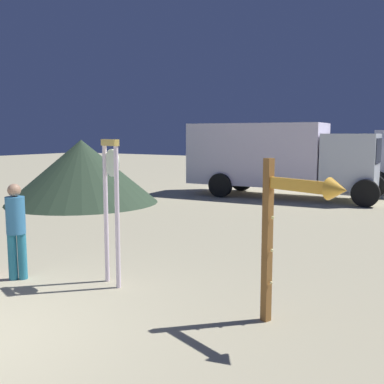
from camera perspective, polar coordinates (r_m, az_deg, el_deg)
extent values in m
cylinder|color=white|center=(7.35, -10.75, -2.80)|extent=(0.07, 0.07, 2.19)
cylinder|color=white|center=(7.01, -9.37, -3.26)|extent=(0.07, 0.07, 2.19)
cube|color=#F0CA5F|center=(7.07, -10.28, 6.13)|extent=(0.47, 0.25, 0.10)
cylinder|color=#DFF4D1|center=(7.09, -10.01, 3.62)|extent=(0.41, 0.19, 0.42)
cube|color=black|center=(7.10, -9.83, 3.63)|extent=(0.03, 0.02, 0.10)
cube|color=black|center=(7.10, -9.83, 3.63)|extent=(0.05, 0.03, 0.16)
cube|color=#8F5E2D|center=(5.78, 9.43, -6.10)|extent=(0.13, 0.13, 2.07)
cube|color=#F7AE35|center=(5.35, 13.29, 0.82)|extent=(0.81, 0.34, 0.14)
cone|color=#F7AE35|center=(5.04, 17.88, 0.28)|extent=(0.29, 0.31, 0.25)
sphere|color=#FEE18A|center=(5.87, 9.91, -11.16)|extent=(0.04, 0.04, 0.04)
sphere|color=#FFEC90|center=(5.75, 10.00, -7.24)|extent=(0.04, 0.04, 0.04)
sphere|color=#F5EB8B|center=(5.66, 10.09, -3.17)|extent=(0.04, 0.04, 0.04)
sphere|color=#F7E38D|center=(5.60, 10.19, 1.00)|extent=(0.04, 0.04, 0.04)
cylinder|color=teal|center=(7.99, -20.53, -7.57)|extent=(0.14, 0.14, 0.76)
cylinder|color=teal|center=(8.01, -21.60, -7.56)|extent=(0.14, 0.14, 0.76)
cylinder|color=teal|center=(7.86, -21.30, -2.74)|extent=(0.30, 0.30, 0.60)
sphere|color=#A37A5E|center=(7.80, -21.43, 0.21)|extent=(0.21, 0.21, 0.21)
cube|color=white|center=(17.75, 8.14, 4.76)|extent=(5.22, 2.56, 2.32)
cube|color=silver|center=(16.93, 19.30, 3.65)|extent=(1.94, 2.18, 1.94)
cube|color=black|center=(16.81, 22.40, 4.81)|extent=(0.17, 1.72, 0.85)
cylinder|color=black|center=(15.85, 20.95, -0.15)|extent=(0.92, 0.32, 0.90)
cylinder|color=black|center=(18.02, 21.75, 0.64)|extent=(0.92, 0.32, 0.90)
cylinder|color=black|center=(17.20, 3.59, 0.86)|extent=(0.92, 0.32, 0.90)
cylinder|color=black|center=(19.22, 6.23, 1.50)|extent=(0.92, 0.32, 0.90)
cube|color=black|center=(20.76, 23.02, 5.42)|extent=(0.42, 1.85, 0.92)
cylinder|color=black|center=(19.64, 22.21, 1.13)|extent=(0.93, 0.43, 0.90)
cone|color=#2B3E2B|center=(16.14, -13.65, 2.53)|extent=(5.21, 5.21, 2.18)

